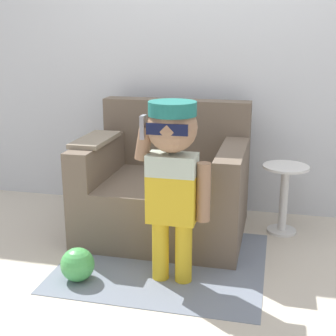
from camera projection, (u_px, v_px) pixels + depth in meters
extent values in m
plane|color=beige|center=(194.00, 244.00, 3.29)|extent=(10.00, 10.00, 0.00)
cube|color=silver|center=(213.00, 50.00, 3.65)|extent=(10.00, 0.05, 2.60)
cube|color=#6B5B4C|center=(165.00, 206.00, 3.42)|extent=(1.14, 0.94, 0.42)
cube|color=#6B5B4C|center=(176.00, 133.00, 3.65)|extent=(1.14, 0.17, 0.52)
cube|color=#6B5B4C|center=(96.00, 160.00, 3.35)|extent=(0.17, 0.77, 0.27)
cube|color=#6B5B4C|center=(232.00, 168.00, 3.14)|extent=(0.17, 0.77, 0.27)
cube|color=gray|center=(95.00, 140.00, 3.31)|extent=(0.21, 0.52, 0.03)
cylinder|color=gold|center=(161.00, 249.00, 2.77)|extent=(0.10, 0.10, 0.38)
cylinder|color=gold|center=(184.00, 252.00, 2.74)|extent=(0.10, 0.10, 0.38)
cube|color=gold|center=(172.00, 198.00, 2.67)|extent=(0.28, 0.16, 0.28)
cube|color=#B7C6B2|center=(172.00, 164.00, 2.61)|extent=(0.28, 0.16, 0.12)
sphere|color=#997051|center=(172.00, 128.00, 2.55)|extent=(0.28, 0.28, 0.28)
cylinder|color=#1E7066|center=(172.00, 108.00, 2.53)|extent=(0.27, 0.27, 0.08)
cube|color=#1E7066|center=(177.00, 110.00, 2.65)|extent=(0.16, 0.13, 0.01)
cube|color=#0F1433|center=(167.00, 130.00, 2.43)|extent=(0.22, 0.01, 0.06)
cylinder|color=#997051|center=(203.00, 192.00, 2.61)|extent=(0.08, 0.08, 0.34)
cylinder|color=#997051|center=(144.00, 143.00, 2.62)|extent=(0.11, 0.08, 0.20)
cube|color=gray|center=(143.00, 127.00, 2.57)|extent=(0.02, 0.07, 0.13)
cylinder|color=white|center=(281.00, 230.00, 3.49)|extent=(0.21, 0.21, 0.02)
cylinder|color=white|center=(284.00, 201.00, 3.42)|extent=(0.06, 0.06, 0.49)
cylinder|color=white|center=(286.00, 167.00, 3.35)|extent=(0.33, 0.33, 0.02)
cube|color=gray|center=(164.00, 261.00, 3.03)|extent=(1.28, 1.12, 0.01)
sphere|color=#4CB256|center=(78.00, 265.00, 2.78)|extent=(0.20, 0.20, 0.20)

